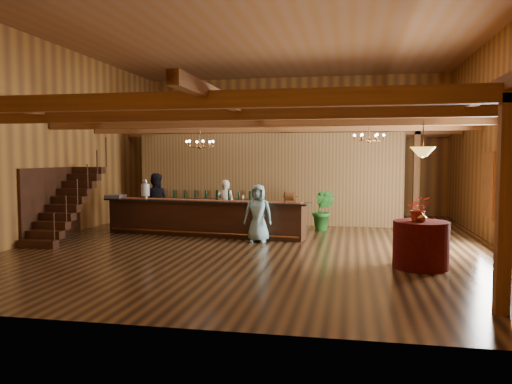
% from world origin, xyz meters
% --- Properties ---
extents(floor, '(14.00, 14.00, 0.00)m').
position_xyz_m(floor, '(0.00, 0.00, 0.00)').
color(floor, brown).
rests_on(floor, ground).
extents(ceiling, '(14.00, 14.00, 0.00)m').
position_xyz_m(ceiling, '(0.00, 0.00, 5.50)').
color(ceiling, '#8E5E3C').
rests_on(ceiling, wall_back).
extents(wall_back, '(12.00, 0.10, 5.50)m').
position_xyz_m(wall_back, '(0.00, 7.00, 2.75)').
color(wall_back, '#A9702D').
rests_on(wall_back, floor).
extents(wall_front, '(12.00, 0.10, 5.50)m').
position_xyz_m(wall_front, '(0.00, -7.00, 2.75)').
color(wall_front, '#A9702D').
rests_on(wall_front, floor).
extents(wall_left, '(0.10, 14.00, 5.50)m').
position_xyz_m(wall_left, '(-6.00, 0.00, 2.75)').
color(wall_left, '#A9702D').
rests_on(wall_left, floor).
extents(wall_right, '(0.10, 14.00, 5.50)m').
position_xyz_m(wall_right, '(6.00, 0.00, 2.75)').
color(wall_right, '#A9702D').
rests_on(wall_right, floor).
extents(beam_grid, '(11.90, 13.90, 0.39)m').
position_xyz_m(beam_grid, '(0.00, 0.51, 3.24)').
color(beam_grid, '#A6632B').
rests_on(beam_grid, wall_left).
extents(support_posts, '(9.20, 10.20, 3.20)m').
position_xyz_m(support_posts, '(0.00, -0.50, 1.60)').
color(support_posts, '#A6632B').
rests_on(support_posts, floor).
extents(partition_wall, '(9.00, 0.18, 3.10)m').
position_xyz_m(partition_wall, '(-0.50, 3.50, 1.55)').
color(partition_wall, olive).
rests_on(partition_wall, floor).
extents(window_right_back, '(0.12, 1.05, 1.75)m').
position_xyz_m(window_right_back, '(5.95, 1.00, 1.55)').
color(window_right_back, white).
rests_on(window_right_back, wall_right).
extents(staircase, '(1.00, 2.80, 2.00)m').
position_xyz_m(staircase, '(-5.45, -0.74, 1.00)').
color(staircase, '#3F1E12').
rests_on(staircase, floor).
extents(backroom_boxes, '(4.10, 0.60, 1.10)m').
position_xyz_m(backroom_boxes, '(-0.29, 5.50, 0.53)').
color(backroom_boxes, '#3F1E12').
rests_on(backroom_boxes, floor).
extents(tasting_bar, '(6.29, 1.51, 1.05)m').
position_xyz_m(tasting_bar, '(-1.89, 0.67, 0.53)').
color(tasting_bar, '#3F1E12').
rests_on(tasting_bar, floor).
extents(beverage_dispenser, '(0.26, 0.26, 0.60)m').
position_xyz_m(beverage_dispenser, '(-3.82, 0.95, 1.33)').
color(beverage_dispenser, silver).
rests_on(beverage_dispenser, tasting_bar).
extents(glass_rack_tray, '(0.50, 0.50, 0.10)m').
position_xyz_m(glass_rack_tray, '(-4.81, 0.97, 1.09)').
color(glass_rack_tray, gray).
rests_on(glass_rack_tray, tasting_bar).
extents(raffle_drum, '(0.34, 0.24, 0.30)m').
position_xyz_m(raffle_drum, '(0.67, 0.31, 1.22)').
color(raffle_drum, brown).
rests_on(raffle_drum, tasting_bar).
extents(bar_bottle_0, '(0.07, 0.07, 0.30)m').
position_xyz_m(bar_bottle_0, '(-1.52, 0.74, 1.19)').
color(bar_bottle_0, black).
rests_on(bar_bottle_0, tasting_bar).
extents(bar_bottle_1, '(0.07, 0.07, 0.30)m').
position_xyz_m(bar_bottle_1, '(-1.14, 0.70, 1.19)').
color(bar_bottle_1, black).
rests_on(bar_bottle_1, tasting_bar).
extents(backbar_shelf, '(3.13, 0.85, 0.87)m').
position_xyz_m(backbar_shelf, '(-2.40, 3.25, 0.44)').
color(backbar_shelf, '#3F1E12').
rests_on(backbar_shelf, floor).
extents(round_table, '(1.13, 1.13, 0.97)m').
position_xyz_m(round_table, '(3.74, -2.58, 0.49)').
color(round_table, '#380509').
rests_on(round_table, floor).
extents(chandelier_left, '(0.80, 0.80, 0.68)m').
position_xyz_m(chandelier_left, '(-1.85, 0.19, 2.67)').
color(chandelier_left, '#A96231').
rests_on(chandelier_left, beam_grid).
extents(chandelier_right, '(0.80, 0.80, 0.54)m').
position_xyz_m(chandelier_right, '(2.77, 0.42, 2.82)').
color(chandelier_right, '#A96231').
rests_on(chandelier_right, beam_grid).
extents(pendant_lamp, '(0.52, 0.52, 0.90)m').
position_xyz_m(pendant_lamp, '(3.74, -2.58, 2.40)').
color(pendant_lamp, '#A96231').
rests_on(pendant_lamp, beam_grid).
extents(bartender, '(0.61, 0.42, 1.61)m').
position_xyz_m(bartender, '(-1.46, 1.51, 0.81)').
color(bartender, white).
rests_on(bartender, floor).
extents(staff_second, '(0.94, 0.77, 1.79)m').
position_xyz_m(staff_second, '(-3.70, 1.42, 0.90)').
color(staff_second, black).
rests_on(staff_second, floor).
extents(guest, '(0.78, 0.52, 1.56)m').
position_xyz_m(guest, '(-0.14, -0.10, 0.78)').
color(guest, '#89C0C6').
rests_on(guest, floor).
extents(floor_plant, '(0.87, 0.79, 1.28)m').
position_xyz_m(floor_plant, '(1.47, 2.32, 0.64)').
color(floor_plant, '#21641F').
rests_on(floor_plant, floor).
extents(table_flowers, '(0.48, 0.42, 0.52)m').
position_xyz_m(table_flowers, '(3.68, -2.59, 1.23)').
color(table_flowers, '#BF3822').
rests_on(table_flowers, round_table).
extents(table_vase, '(0.22, 0.22, 0.33)m').
position_xyz_m(table_vase, '(3.73, -2.73, 1.14)').
color(table_vase, '#A96231').
rests_on(table_vase, round_table).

